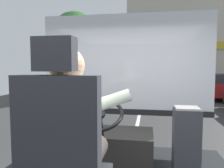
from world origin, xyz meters
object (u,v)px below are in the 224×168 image
driver_seat (65,168)px  bus_driver (71,130)px  steering_console (107,146)px  fare_box (186,142)px  parked_car_red (222,86)px

driver_seat → bus_driver: (0.00, 0.11, 0.20)m
steering_console → fare_box: 0.92m
bus_driver → fare_box: (0.89, 1.07, -0.40)m
driver_seat → steering_console: driver_seat is taller
bus_driver → parked_car_red: bus_driver is taller
driver_seat → parked_car_red: 13.20m
bus_driver → driver_seat: bearing=-90.0°
bus_driver → parked_car_red: bearing=68.8°
bus_driver → parked_car_red: (4.74, 12.20, -0.72)m
driver_seat → fare_box: size_ratio=1.77×
steering_console → fare_box: bearing=-8.7°
fare_box → parked_car_red: bearing=70.9°
parked_car_red → fare_box: bearing=-109.1°
steering_console → fare_box: size_ratio=1.46×
bus_driver → steering_console: (0.00, 1.20, -0.56)m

